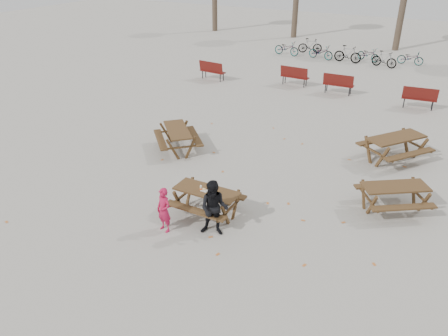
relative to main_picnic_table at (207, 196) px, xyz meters
The scene contains 13 objects.
ground 0.59m from the main_picnic_table, ahead, with size 80.00×80.00×0.00m, color gray.
main_picnic_table is the anchor object (origin of this frame).
food_tray 0.22m from the main_picnic_table, 112.49° to the right, with size 0.18×0.11×0.04m, color white.
bread_roll 0.26m from the main_picnic_table, 112.49° to the right, with size 0.14×0.06×0.05m, color tan.
soda_bottle 0.30m from the main_picnic_table, 140.24° to the right, with size 0.07×0.07×0.17m.
child 1.33m from the main_picnic_table, 115.81° to the right, with size 0.46×0.30×1.25m, color #B41640.
adult 0.96m from the main_picnic_table, 47.38° to the right, with size 0.75×0.58×1.54m, color black.
picnic_table_east 5.27m from the main_picnic_table, 31.16° to the left, with size 1.80×1.45×0.78m, color #382314, non-canonical shape.
picnic_table_north 4.46m from the main_picnic_table, 134.30° to the left, with size 1.89×1.52×0.81m, color #382314, non-canonical shape.
picnic_table_far 7.24m from the main_picnic_table, 56.79° to the left, with size 2.06×1.66×0.89m, color #382314, non-canonical shape.
park_bench_row 12.46m from the main_picnic_table, 95.36° to the left, with size 12.22×1.73×1.03m.
bicycle_row 19.85m from the main_picnic_table, 94.67° to the left, with size 9.39×2.55×1.05m.
fallen_leaves 2.62m from the main_picnic_table, 78.69° to the left, with size 11.00×11.00×0.01m, color #BB672D, non-canonical shape.
Camera 1 is at (5.36, -8.81, 6.79)m, focal length 35.00 mm.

